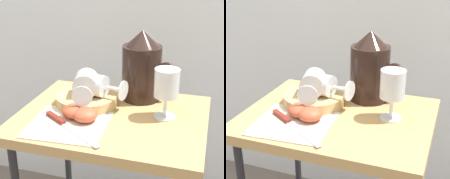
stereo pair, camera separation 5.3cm
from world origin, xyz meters
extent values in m
cube|color=tan|center=(0.00, 0.00, 0.65)|extent=(0.55, 0.44, 0.03)
cylinder|color=black|center=(-0.24, 0.18, 0.32)|extent=(0.02, 0.02, 0.64)
cube|color=beige|center=(-0.10, -0.10, 0.67)|extent=(0.23, 0.22, 0.00)
cylinder|color=tan|center=(-0.10, 0.04, 0.69)|extent=(0.19, 0.19, 0.03)
cylinder|color=black|center=(0.06, 0.14, 0.76)|extent=(0.13, 0.13, 0.18)
cylinder|color=#D1661E|center=(0.06, 0.14, 0.72)|extent=(0.12, 0.12, 0.10)
cone|color=black|center=(0.06, 0.14, 0.87)|extent=(0.11, 0.11, 0.05)
torus|color=black|center=(0.14, 0.14, 0.77)|extent=(0.07, 0.01, 0.07)
cylinder|color=silver|center=(0.15, 0.03, 0.67)|extent=(0.06, 0.06, 0.00)
cylinder|color=silver|center=(0.15, 0.03, 0.71)|extent=(0.01, 0.01, 0.06)
cylinder|color=silver|center=(0.15, 0.03, 0.78)|extent=(0.07, 0.07, 0.08)
cylinder|color=#D1661E|center=(0.15, 0.03, 0.76)|extent=(0.06, 0.06, 0.04)
cylinder|color=silver|center=(-0.10, 0.04, 0.74)|extent=(0.09, 0.09, 0.08)
cylinder|color=silver|center=(-0.08, -0.02, 0.74)|extent=(0.03, 0.06, 0.01)
cylinder|color=silver|center=(-0.07, -0.06, 0.74)|extent=(0.06, 0.02, 0.06)
cylinder|color=silver|center=(-0.08, 0.05, 0.74)|extent=(0.10, 0.08, 0.07)
cylinder|color=silver|center=(0.00, 0.03, 0.74)|extent=(0.06, 0.02, 0.01)
cylinder|color=silver|center=(0.03, 0.03, 0.74)|extent=(0.02, 0.06, 0.06)
ellipsoid|color=#C15133|center=(-0.10, -0.05, 0.69)|extent=(0.07, 0.07, 0.04)
ellipsoid|color=#C15133|center=(-0.06, -0.07, 0.69)|extent=(0.07, 0.07, 0.04)
cube|color=silver|center=(-0.04, -0.15, 0.67)|extent=(0.14, 0.10, 0.00)
cube|color=maroon|center=(-0.14, -0.09, 0.68)|extent=(0.08, 0.06, 0.01)
camera|label=1|loc=(0.27, -0.89, 1.13)|focal=55.50mm
camera|label=2|loc=(0.32, -0.87, 1.13)|focal=55.50mm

